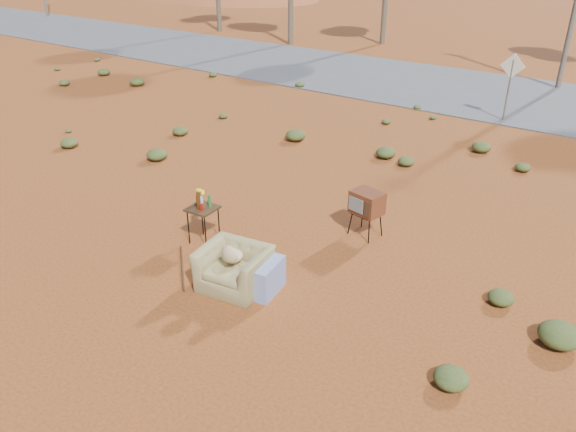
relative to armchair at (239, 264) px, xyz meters
The scene contains 8 objects.
ground 0.84m from the armchair, 146.21° to the left, with size 140.00×140.00×0.00m, color brown.
highway 15.41m from the armchair, 92.16° to the left, with size 140.00×7.00×0.04m, color #565659.
armchair is the anchor object (origin of this frame).
tv_unit 3.11m from the armchair, 73.27° to the left, with size 0.69×0.60×0.98m.
side_table 1.90m from the armchair, 152.72° to the left, with size 0.57×0.57×1.08m.
rusty_bar 1.36m from the armchair, behind, with size 0.04×0.04×1.56m, color #462612.
road_sign 12.46m from the armchair, 85.75° to the left, with size 0.78×0.06×2.19m.
scrub_patch 5.01m from the armchair, 106.31° to the left, with size 17.49×8.07×0.33m.
Camera 1 is at (6.08, -6.65, 5.72)m, focal length 35.00 mm.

